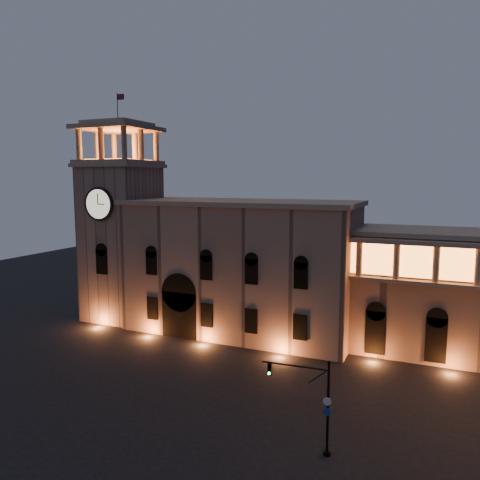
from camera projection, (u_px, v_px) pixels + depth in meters
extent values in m
plane|color=black|center=(165.00, 404.00, 42.59)|extent=(160.00, 160.00, 0.00)
cube|color=#866957|center=(241.00, 269.00, 62.32)|extent=(30.00, 12.00, 17.00)
cube|color=gray|center=(241.00, 203.00, 61.19)|extent=(30.80, 12.80, 0.60)
cube|color=black|center=(182.00, 314.00, 60.47)|extent=(5.00, 1.40, 6.00)
cylinder|color=black|center=(181.00, 291.00, 60.08)|extent=(5.00, 1.40, 5.00)
cube|color=orange|center=(181.00, 316.00, 60.31)|extent=(4.20, 0.20, 5.00)
cube|color=#866957|center=(122.00, 244.00, 68.37)|extent=(9.00, 9.00, 22.00)
cube|color=gray|center=(119.00, 166.00, 66.92)|extent=(9.80, 9.80, 0.50)
cylinder|color=black|center=(99.00, 204.00, 63.33)|extent=(4.60, 0.35, 4.60)
cylinder|color=beige|center=(98.00, 204.00, 63.21)|extent=(4.00, 0.12, 4.00)
cube|color=gray|center=(119.00, 162.00, 66.86)|extent=(9.40, 9.40, 0.50)
cube|color=orange|center=(119.00, 160.00, 66.82)|extent=(6.80, 6.80, 0.15)
cylinder|color=gray|center=(79.00, 145.00, 64.59)|extent=(0.76, 0.76, 4.20)
cylinder|color=gray|center=(101.00, 144.00, 63.10)|extent=(0.76, 0.76, 4.20)
cylinder|color=gray|center=(124.00, 143.00, 61.60)|extent=(0.76, 0.76, 4.20)
cylinder|color=gray|center=(114.00, 148.00, 71.51)|extent=(0.76, 0.76, 4.20)
cylinder|color=gray|center=(135.00, 147.00, 70.02)|extent=(0.76, 0.76, 4.20)
cylinder|color=gray|center=(156.00, 147.00, 68.52)|extent=(0.76, 0.76, 4.20)
cylinder|color=gray|center=(97.00, 146.00, 68.05)|extent=(0.76, 0.76, 4.20)
cylinder|color=gray|center=(141.00, 145.00, 65.06)|extent=(0.76, 0.76, 4.20)
cube|color=gray|center=(118.00, 128.00, 66.25)|extent=(9.80, 9.80, 0.60)
cube|color=gray|center=(118.00, 124.00, 66.17)|extent=(7.50, 7.50, 0.60)
cylinder|color=black|center=(117.00, 107.00, 65.88)|extent=(0.10, 0.10, 4.00)
plane|color=#4C1527|center=(121.00, 97.00, 65.46)|extent=(1.20, 0.00, 1.20)
cylinder|color=gray|center=(359.00, 258.00, 52.45)|extent=(0.70, 0.70, 4.00)
cylinder|color=gray|center=(396.00, 261.00, 50.88)|extent=(0.70, 0.70, 4.00)
cylinder|color=gray|center=(436.00, 263.00, 49.30)|extent=(0.70, 0.70, 4.00)
cylinder|color=gray|center=(479.00, 266.00, 47.73)|extent=(0.70, 0.70, 4.00)
cylinder|color=black|center=(328.00, 410.00, 34.23)|extent=(0.20, 0.20, 7.06)
cylinder|color=black|center=(327.00, 453.00, 34.67)|extent=(0.57, 0.57, 0.30)
sphere|color=black|center=(329.00, 362.00, 33.77)|extent=(0.28, 0.28, 0.28)
cylinder|color=black|center=(295.00, 366.00, 34.67)|extent=(5.04, 0.47, 0.12)
cube|color=black|center=(270.00, 369.00, 35.37)|extent=(0.32, 0.30, 0.86)
cylinder|color=#0CE53F|center=(269.00, 373.00, 35.25)|extent=(0.19, 0.09, 0.18)
cylinder|color=silver|center=(327.00, 402.00, 34.03)|extent=(0.61, 0.08, 0.61)
cylinder|color=navy|center=(327.00, 412.00, 34.13)|extent=(0.61, 0.08, 0.61)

